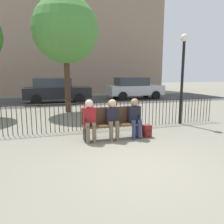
{
  "coord_description": "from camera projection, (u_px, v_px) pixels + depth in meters",
  "views": [
    {
      "loc": [
        -1.78,
        -3.76,
        1.87
      ],
      "look_at": [
        0.0,
        2.13,
        0.8
      ],
      "focal_mm": 35.0,
      "sensor_mm": 36.0,
      "label": 1
    }
  ],
  "objects": [
    {
      "name": "parked_car_1",
      "position": [
        134.0,
        88.0,
        16.57
      ],
      "size": [
        4.2,
        1.94,
        1.62
      ],
      "color": "#B7B7BC",
      "rests_on": "ground"
    },
    {
      "name": "seated_person_1",
      "position": [
        113.0,
        117.0,
        6.21
      ],
      "size": [
        0.34,
        0.39,
        1.17
      ],
      "color": "brown",
      "rests_on": "ground"
    },
    {
      "name": "seated_person_2",
      "position": [
        135.0,
        116.0,
        6.41
      ],
      "size": [
        0.34,
        0.39,
        1.17
      ],
      "color": "navy",
      "rests_on": "ground"
    },
    {
      "name": "ground_plane",
      "position": [
        143.0,
        169.0,
        4.37
      ],
      "size": [
        80.0,
        80.0,
        0.0
      ],
      "primitive_type": "plane",
      "color": "gray"
    },
    {
      "name": "fence_railing",
      "position": [
        101.0,
        113.0,
        7.44
      ],
      "size": [
        9.01,
        0.03,
        0.95
      ],
      "color": "#2D2823",
      "rests_on": "ground"
    },
    {
      "name": "seated_person_0",
      "position": [
        90.0,
        118.0,
        6.02
      ],
      "size": [
        0.34,
        0.39,
        1.18
      ],
      "color": "brown",
      "rests_on": "ground"
    },
    {
      "name": "park_bench",
      "position": [
        111.0,
        122.0,
        6.37
      ],
      "size": [
        1.7,
        0.45,
        0.92
      ],
      "color": "#4C331E",
      "rests_on": "ground"
    },
    {
      "name": "street_surface",
      "position": [
        72.0,
        100.0,
        15.69
      ],
      "size": [
        24.0,
        6.0,
        0.01
      ],
      "color": "#3D3D3F",
      "rests_on": "ground"
    },
    {
      "name": "parked_car_0",
      "position": [
        56.0,
        90.0,
        14.18
      ],
      "size": [
        4.2,
        1.94,
        1.62
      ],
      "color": "black",
      "rests_on": "ground"
    },
    {
      "name": "lamp_post",
      "position": [
        183.0,
        65.0,
        7.98
      ],
      "size": [
        0.28,
        0.28,
        3.29
      ],
      "color": "black",
      "rests_on": "ground"
    },
    {
      "name": "building_facade",
      "position": [
        61.0,
        16.0,
        21.93
      ],
      "size": [
        20.0,
        6.0,
        15.19
      ],
      "color": "gray",
      "rests_on": "ground"
    },
    {
      "name": "tree_1",
      "position": [
        66.0,
        30.0,
        10.26
      ],
      "size": [
        3.11,
        3.11,
        5.48
      ],
      "color": "#422D1E",
      "rests_on": "ground"
    },
    {
      "name": "backpack",
      "position": [
        147.0,
        131.0,
        6.56
      ],
      "size": [
        0.24,
        0.24,
        0.36
      ],
      "color": "maroon",
      "rests_on": "ground"
    }
  ]
}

